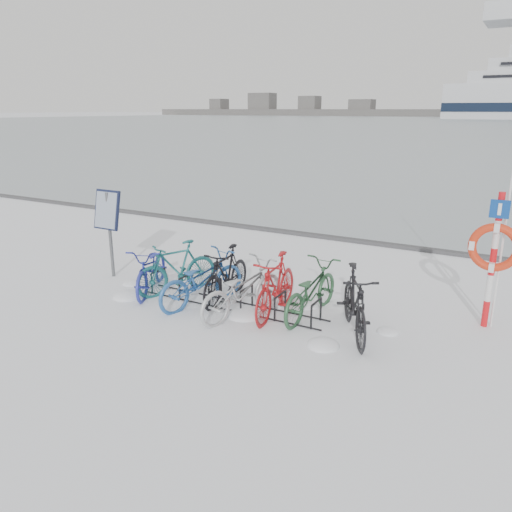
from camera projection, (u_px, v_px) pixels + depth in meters
The scene contains 15 objects.
ground at pixel (231, 306), 9.80m from camera, with size 900.00×900.00×0.00m, color white.
quay_edge at pixel (336, 238), 14.73m from camera, with size 400.00×0.25×0.10m, color #3F3F42.
bike_rack at pixel (231, 297), 9.75m from camera, with size 4.00×0.48×0.46m.
info_board at pixel (108, 215), 11.13m from camera, with size 0.67×0.25×2.01m.
lifebuoy_station at pixel (495, 248), 8.43m from camera, with size 0.84×0.23×4.38m.
shoreline at pixel (290, 110), 283.76m from camera, with size 180.00×12.00×9.50m.
bike_0 at pixel (151, 267), 10.53m from camera, with size 0.69×1.97×1.03m, color #262F97.
bike_1 at pixel (177, 266), 10.43m from camera, with size 0.53×1.87×1.12m, color #1A5C60.
bike_2 at pixel (202, 278), 9.79m from camera, with size 0.71×2.05×1.08m, color #26589C.
bike_3 at pixel (226, 273), 10.02m from camera, with size 0.52×1.86×1.12m, color black.
bike_4 at pixel (242, 288), 9.23m from camera, with size 0.72×2.06×1.08m, color #AAAEB1.
bike_5 at pixel (276, 284), 9.29m from camera, with size 0.55×1.95×1.17m, color #AC161A.
bike_6 at pixel (311, 289), 9.25m from camera, with size 0.69×1.99×1.04m, color #285232.
bike_7 at pixel (355, 301), 8.43m from camera, with size 0.57×2.01×1.21m, color black.
snow_drifts at pixel (226, 310), 9.63m from camera, with size 6.02×1.94×0.23m.
Camera 1 is at (4.87, -7.73, 3.73)m, focal length 35.00 mm.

